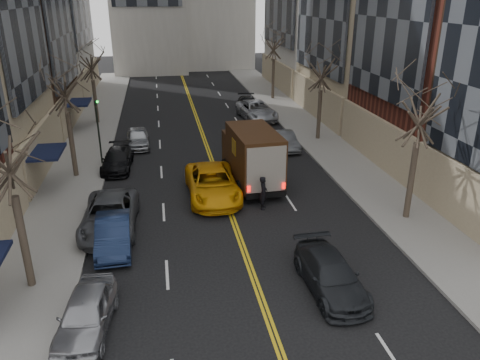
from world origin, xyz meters
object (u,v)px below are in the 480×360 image
Objects in this scene: ups_truck at (252,156)px; pedestrian at (263,193)px; observer_sedan at (331,275)px; taxi at (212,184)px.

ups_truck is 3.54× the size of pedestrian.
observer_sedan is 0.80× the size of taxi.
pedestrian is at bearing 94.97° from observer_sedan.
pedestrian reaches higher than observer_sedan.
taxi is 3.24× the size of pedestrian.
pedestrian is at bearing -38.62° from taxi.
taxi is (-2.58, -1.63, -0.93)m from ups_truck.
observer_sedan is (0.88, -11.28, -1.08)m from ups_truck.
ups_truck is 11.37m from observer_sedan.
taxi is (-3.47, 9.66, 0.15)m from observer_sedan.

